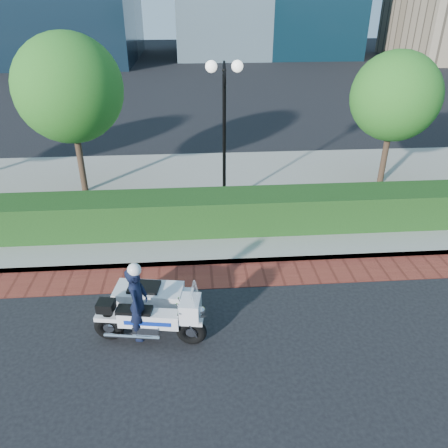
{
  "coord_description": "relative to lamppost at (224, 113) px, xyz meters",
  "views": [
    {
      "loc": [
        0.06,
        -7.04,
        5.96
      ],
      "look_at": [
        0.77,
        2.24,
        1.0
      ],
      "focal_mm": 35.0,
      "sensor_mm": 36.0,
      "label": 1
    }
  ],
  "objects": [
    {
      "name": "hedge_main",
      "position": [
        -1.0,
        -1.6,
        -2.31
      ],
      "size": [
        18.0,
        1.2,
        1.0
      ],
      "primitive_type": "cube",
      "color": "black",
      "rests_on": "sidewalk"
    },
    {
      "name": "tree_b",
      "position": [
        -4.5,
        1.3,
        0.48
      ],
      "size": [
        3.2,
        3.2,
        4.89
      ],
      "color": "#332319",
      "rests_on": "sidewalk"
    },
    {
      "name": "lamppost",
      "position": [
        0.0,
        0.0,
        0.0
      ],
      "size": [
        1.02,
        0.7,
        4.21
      ],
      "color": "black",
      "rests_on": "sidewalk"
    },
    {
      "name": "tree_c",
      "position": [
        5.5,
        1.3,
        0.09
      ],
      "size": [
        2.8,
        2.8,
        4.3
      ],
      "color": "#332319",
      "rests_on": "sidewalk"
    },
    {
      "name": "ground",
      "position": [
        -1.0,
        -5.2,
        -2.96
      ],
      "size": [
        120.0,
        120.0,
        0.0
      ],
      "primitive_type": "plane",
      "color": "black",
      "rests_on": "ground"
    },
    {
      "name": "sidewalk",
      "position": [
        -1.0,
        0.8,
        -2.88
      ],
      "size": [
        60.0,
        8.0,
        0.15
      ],
      "primitive_type": "cube",
      "color": "gray",
      "rests_on": "ground"
    },
    {
      "name": "brick_strip",
      "position": [
        -1.0,
        -3.7,
        -2.95
      ],
      "size": [
        60.0,
        1.0,
        0.01
      ],
      "primitive_type": "cube",
      "color": "maroon",
      "rests_on": "ground"
    },
    {
      "name": "police_motorcycle",
      "position": [
        -1.9,
        -5.45,
        -2.36
      ],
      "size": [
        2.18,
        1.7,
        1.76
      ],
      "rotation": [
        0.0,
        0.0,
        -0.16
      ],
      "color": "black",
      "rests_on": "ground"
    }
  ]
}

